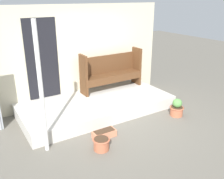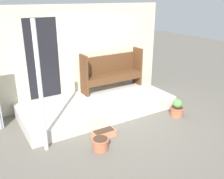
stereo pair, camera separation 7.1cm
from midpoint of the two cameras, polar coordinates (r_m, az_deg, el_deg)
The scene contains 8 objects.
ground_plane at distance 5.83m, azimuth 1.56°, elevation -7.94°, with size 24.00×24.00×0.00m, color #666056.
porch_slab at distance 6.42m, azimuth -3.07°, elevation -3.65°, with size 3.79×1.75×0.30m.
house_wall at distance 6.81m, azimuth -7.19°, elevation 7.87°, with size 4.99×0.08×2.60m.
support_post at distance 4.58m, azimuth -15.63°, elevation -0.13°, with size 0.08×0.08×2.45m.
bench at distance 6.97m, azimuth 0.20°, elevation 4.46°, with size 1.80×0.42×1.08m.
flower_pot_left at distance 4.90m, azimuth -2.22°, elevation -12.22°, with size 0.34×0.34×0.24m.
flower_pot_middle at distance 6.34m, azimuth 14.96°, elevation -4.25°, with size 0.35×0.35×0.44m.
planter_box_rect at distance 5.32m, azimuth -1.51°, elevation -10.06°, with size 0.49×0.23×0.15m.
Camera 2 is at (-2.74, -4.32, 2.79)m, focal length 40.00 mm.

